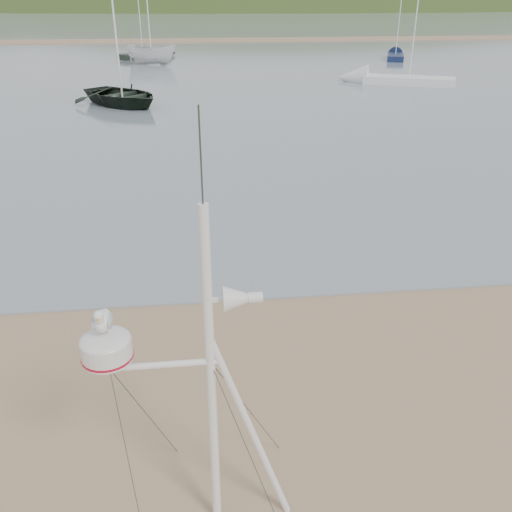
{
  "coord_description": "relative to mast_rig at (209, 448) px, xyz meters",
  "views": [
    {
      "loc": [
        0.88,
        -5.75,
        5.85
      ],
      "look_at": [
        1.65,
        1.0,
        2.52
      ],
      "focal_mm": 38.0,
      "sensor_mm": 36.0,
      "label": 1
    }
  ],
  "objects": [
    {
      "name": "ground",
      "position": [
        -0.86,
        1.19,
        -1.21
      ],
      "size": [
        560.0,
        560.0,
        0.0
      ],
      "primitive_type": "plane",
      "color": "#8E6F52",
      "rests_on": "ground"
    },
    {
      "name": "sailboat_dark_mid",
      "position": [
        -3.27,
        52.16,
        -0.91
      ],
      "size": [
        5.88,
        4.87,
        6.18
      ],
      "color": "black",
      "rests_on": "ground"
    },
    {
      "name": "sailboat_blue_far",
      "position": [
        19.57,
        48.73,
        -0.91
      ],
      "size": [
        3.3,
        6.07,
        5.92
      ],
      "color": "#121D3F",
      "rests_on": "ground"
    },
    {
      "name": "water",
      "position": [
        -0.86,
        133.19,
        -1.19
      ],
      "size": [
        560.0,
        256.0,
        0.04
      ],
      "primitive_type": "cube",
      "color": "gray",
      "rests_on": "ground"
    },
    {
      "name": "sailboat_white_near",
      "position": [
        12.88,
        33.84,
        -0.91
      ],
      "size": [
        8.14,
        4.96,
        7.94
      ],
      "color": "silver",
      "rests_on": "ground"
    },
    {
      "name": "boat_white",
      "position": [
        -3.39,
        46.43,
        1.11
      ],
      "size": [
        2.17,
        2.14,
        4.57
      ],
      "primitive_type": "imported",
      "rotation": [
        0.0,
        0.0,
        1.29
      ],
      "color": "silver",
      "rests_on": "water"
    },
    {
      "name": "sandbar",
      "position": [
        -0.86,
        71.19,
        -1.14
      ],
      "size": [
        560.0,
        7.0,
        0.07
      ],
      "primitive_type": "cube",
      "color": "#8E6F52",
      "rests_on": "water"
    },
    {
      "name": "hill_ridge",
      "position": [
        17.66,
        236.19,
        -20.91
      ],
      "size": [
        620.0,
        180.0,
        80.0
      ],
      "color": "#273716",
      "rests_on": "ground"
    },
    {
      "name": "mast_rig",
      "position": [
        0.0,
        0.0,
        0.0
      ],
      "size": [
        2.22,
        2.37,
        5.01
      ],
      "color": "white",
      "rests_on": "ground"
    },
    {
      "name": "boat_dark",
      "position": [
        -3.89,
        27.21,
        1.57
      ],
      "size": [
        3.68,
        3.45,
        5.48
      ],
      "primitive_type": "imported",
      "rotation": [
        0.0,
        0.0,
        0.73
      ],
      "color": "black",
      "rests_on": "water"
    }
  ]
}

